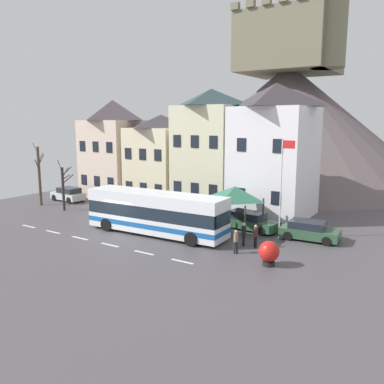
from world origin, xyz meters
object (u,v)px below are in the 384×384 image
pedestrian_00 (218,225)px  bare_tree_00 (39,175)px  parked_car_02 (121,202)px  pedestrian_03 (244,232)px  townhouse_00 (114,149)px  bare_tree_01 (63,187)px  townhouse_02 (211,150)px  transit_bus (156,213)px  parked_car_00 (68,194)px  parked_car_01 (249,221)px  hilltop_castle (287,120)px  harbour_buoy (269,252)px  parked_car_03 (309,231)px  pedestrian_02 (236,240)px  public_bench (239,219)px  bus_shelter (235,193)px  pedestrian_01 (256,234)px  flagpole (282,182)px  townhouse_03 (275,151)px  townhouse_01 (162,159)px

pedestrian_00 → bare_tree_00: size_ratio=0.25×
parked_car_02 → pedestrian_03: bearing=-19.2°
townhouse_00 → bare_tree_01: bearing=-81.4°
townhouse_02 → transit_bus: (1.17, -10.01, -4.06)m
parked_car_02 → pedestrian_00: 12.95m
parked_car_00 → parked_car_01: (21.05, -0.07, -0.00)m
townhouse_00 → hilltop_castle: (12.15, 21.43, 3.17)m
townhouse_00 → hilltop_castle: size_ratio=0.28×
hilltop_castle → parked_car_02: size_ratio=8.85×
transit_bus → bare_tree_00: bearing=170.3°
harbour_buoy → transit_bus: bearing=170.4°
parked_car_02 → parked_car_03: (18.44, -0.32, -0.02)m
pedestrian_02 → public_bench: size_ratio=0.96×
bus_shelter → bare_tree_01: 16.96m
hilltop_castle → pedestrian_01: size_ratio=24.56×
flagpole → pedestrian_03: bearing=-114.7°
townhouse_03 → transit_bus: townhouse_03 is taller
bare_tree_00 → pedestrian_02: bearing=-6.8°
pedestrian_01 → public_bench: size_ratio=0.98×
transit_bus → pedestrian_02: (7.03, -0.72, -0.74)m
public_bench → flagpole: 5.95m
parked_car_00 → parked_car_02: 7.38m
bare_tree_01 → pedestrian_02: bearing=-7.2°
parked_car_02 → flagpole: flagpole is taller
townhouse_03 → bus_shelter: bearing=-95.7°
transit_bus → pedestrian_01: 7.69m
townhouse_01 → bare_tree_01: townhouse_01 is taller
townhouse_03 → pedestrian_01: 10.98m
public_bench → bare_tree_01: bare_tree_01 is taller
parked_car_03 → pedestrian_01: size_ratio=2.65×
townhouse_01 → parked_car_00: townhouse_01 is taller
townhouse_03 → parked_car_02: townhouse_03 is taller
bare_tree_01 → public_bench: bearing=14.8°
transit_bus → flagpole: flagpole is taller
hilltop_castle → bare_tree_00: 33.32m
flagpole → public_bench: bearing=155.4°
parked_car_02 → pedestrian_01: size_ratio=2.77×
parked_car_02 → parked_car_03: parked_car_02 is taller
townhouse_03 → pedestrian_03: size_ratio=7.19×
parked_car_00 → public_bench: parked_car_00 is taller
pedestrian_02 → public_bench: pedestrian_02 is taller
townhouse_03 → bare_tree_00: 23.09m
parked_car_00 → public_bench: (19.66, 1.01, -0.22)m
townhouse_00 → townhouse_02: (12.47, 0.05, 0.33)m
hilltop_castle → parked_car_03: 29.98m
pedestrian_02 → bus_shelter: bearing=117.8°
transit_bus → hilltop_castle: bearing=90.2°
townhouse_00 → townhouse_03: 18.64m
bare_tree_01 → parked_car_02: bearing=40.6°
hilltop_castle → harbour_buoy: bearing=-71.4°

